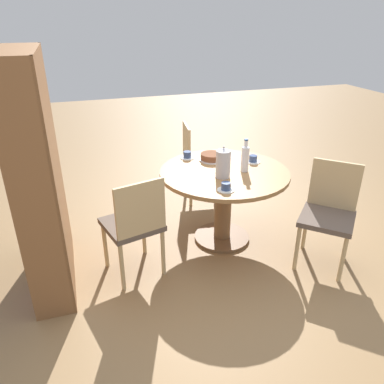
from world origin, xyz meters
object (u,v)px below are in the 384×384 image
bookshelf (42,178)px  cake_main (212,157)px  chair_a (135,223)px  chair_b (329,212)px  cup_b (226,187)px  cup_c (253,159)px  chair_c (199,159)px  water_bottle (245,158)px  cup_a (187,156)px  coffee_pot (223,163)px

bookshelf → cake_main: bookshelf is taller
chair_a → cake_main: bearing=-161.1°
chair_b → cup_b: bearing=-149.7°
chair_a → cake_main: chair_a is taller
chair_b → cup_c: (0.71, 0.37, 0.25)m
chair_c → bookshelf: bearing=131.1°
water_bottle → cup_a: 0.62m
water_bottle → cup_c: bearing=-44.4°
chair_a → cake_main: 1.06m
bookshelf → cup_a: bookshelf is taller
chair_b → cup_c: bearing=161.7°
chair_c → cup_b: (-1.31, 0.22, 0.25)m
cup_a → cup_c: same height
chair_c → coffee_pot: 1.11m
chair_a → water_bottle: bearing=177.6°
chair_a → cup_b: (-0.10, -0.73, 0.25)m
chair_b → cake_main: size_ratio=3.71×
chair_a → cup_a: chair_a is taller
coffee_pot → cake_main: coffee_pot is taller
chair_a → water_bottle: water_bottle is taller
chair_c → water_bottle: (-0.99, -0.09, 0.35)m
chair_c → cake_main: 0.70m
water_bottle → coffee_pot: bearing=104.8°
cake_main → cup_b: same height
cup_b → coffee_pot: bearing=-17.0°
chair_a → coffee_pot: coffee_pot is taller
chair_b → cake_main: 1.16m
cup_b → chair_c: bearing=-9.6°
coffee_pot → cup_b: (-0.26, 0.08, -0.10)m
bookshelf → water_bottle: bearing=91.2°
chair_b → chair_c: (1.52, 0.63, 0.00)m
chair_a → chair_b: bearing=154.5°
water_bottle → chair_c: bearing=5.4°
cup_c → water_bottle: bearing=135.6°
bookshelf → cup_c: (0.21, -1.84, -0.14)m
cup_b → cup_c: (0.50, -0.48, 0.00)m
water_bottle → chair_a: bearing=102.2°
chair_c → bookshelf: bookshelf is taller
bookshelf → cup_c: bookshelf is taller
chair_b → cup_b: (0.21, 0.85, 0.25)m
cup_b → bookshelf: bearing=77.9°
bookshelf → coffee_pot: bookshelf is taller
cup_a → coffee_pot: bearing=-164.0°
coffee_pot → water_bottle: bearing=-75.2°
cup_b → cake_main: bearing=-11.1°
cake_main → chair_c: bearing=-8.0°
water_bottle → cup_a: bearing=39.4°
water_bottle → cake_main: 0.40m
chair_c → bookshelf: size_ratio=0.50×
cake_main → cup_a: bearing=57.7°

